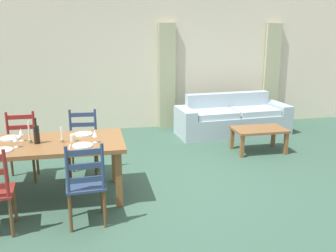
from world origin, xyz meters
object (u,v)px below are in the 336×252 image
object	(u,v)px
wine_glass_near_right	(95,134)
wine_glass_far_left	(21,132)
dining_chair_far_right	(83,143)
coffee_cup_primary	(73,138)
coffee_table	(259,132)
dining_chair_far_left	(21,147)
wine_glass_near_left	(15,138)
dining_chair_near_right	(86,184)
dining_table	(46,149)
couch	(232,119)
wine_bottle	(37,134)

from	to	relation	value
wine_glass_near_right	wine_glass_far_left	bearing A→B (deg)	164.09
dining_chair_far_right	coffee_cup_primary	size ratio (longest dim) A/B	10.67
coffee_table	dining_chair_far_right	bearing A→B (deg)	-171.37
dining_chair_far_left	dining_chair_far_right	xyz separation A→B (m)	(0.86, -0.03, 0.00)
wine_glass_near_right	wine_glass_near_left	bearing A→B (deg)	179.75
dining_chair_far_right	coffee_table	distance (m)	3.01
dining_chair_near_right	coffee_cup_primary	size ratio (longest dim) A/B	10.67
dining_table	couch	bearing A→B (deg)	35.63
dining_table	wine_glass_near_left	size ratio (longest dim) A/B	11.80
wine_glass_near_right	coffee_table	size ratio (longest dim) A/B	0.18
dining_chair_far_left	wine_glass_near_left	world-z (taller)	dining_chair_far_left
dining_chair_far_right	couch	xyz separation A→B (m)	(2.94, 1.67, -0.19)
wine_glass_near_left	coffee_cup_primary	distance (m)	0.65
dining_table	coffee_cup_primary	world-z (taller)	coffee_cup_primary
dining_table	coffee_table	world-z (taller)	dining_table
dining_chair_near_right	wine_glass_near_right	size ratio (longest dim) A/B	5.96
dining_chair_near_right	wine_glass_near_left	bearing A→B (deg)	141.72
dining_table	wine_glass_near_right	size ratio (longest dim) A/B	11.80
dining_chair_near_right	wine_bottle	size ratio (longest dim) A/B	3.04
dining_chair_far_left	wine_glass_near_right	bearing A→B (deg)	-41.33
wine_glass_near_right	couch	world-z (taller)	wine_glass_near_right
dining_chair_near_right	dining_chair_far_left	bearing A→B (deg)	120.73
dining_table	dining_chair_near_right	distance (m)	0.90
wine_glass_near_right	coffee_table	distance (m)	3.14
dining_table	wine_bottle	xyz separation A→B (m)	(-0.09, -0.02, 0.20)
dining_chair_far_left	dining_chair_far_right	world-z (taller)	same
couch	coffee_table	world-z (taller)	couch
dining_table	wine_bottle	size ratio (longest dim) A/B	6.01
dining_chair_far_left	wine_glass_near_right	xyz separation A→B (m)	(1.03, -0.90, 0.38)
dining_chair_near_right	coffee_table	xyz separation A→B (m)	(2.92, 1.95, -0.12)
dining_chair_far_right	wine_glass_near_right	distance (m)	0.97
dining_table	dining_chair_far_left	xyz separation A→B (m)	(-0.43, 0.77, -0.19)
dining_table	wine_bottle	bearing A→B (deg)	-165.91
dining_chair_near_right	dining_chair_far_left	xyz separation A→B (m)	(-0.90, 1.52, 0.00)
wine_bottle	dining_chair_near_right	bearing A→B (deg)	-52.17
dining_chair_near_right	wine_glass_near_left	world-z (taller)	dining_chair_near_right
dining_table	dining_chair_near_right	size ratio (longest dim) A/B	1.98
wine_glass_near_left	coffee_table	world-z (taller)	wine_glass_near_left
wine_glass_near_left	wine_glass_far_left	bearing A→B (deg)	85.66
wine_glass_far_left	dining_chair_near_right	bearing A→B (deg)	-48.62
wine_glass_far_left	coffee_table	xyz separation A→B (m)	(3.69, 1.08, -0.51)
coffee_cup_primary	coffee_table	distance (m)	3.33
wine_glass_near_left	wine_glass_near_right	size ratio (longest dim) A/B	1.00
dining_table	wine_glass_near_left	xyz separation A→B (m)	(-0.31, -0.13, 0.20)
wine_glass_far_left	coffee_table	size ratio (longest dim) A/B	0.18
dining_table	dining_chair_far_right	bearing A→B (deg)	60.20
coffee_cup_primary	coffee_table	world-z (taller)	coffee_cup_primary
wine_glass_far_left	couch	size ratio (longest dim) A/B	0.07
wine_glass_near_right	coffee_cup_primary	world-z (taller)	wine_glass_near_right
wine_bottle	coffee_table	distance (m)	3.73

